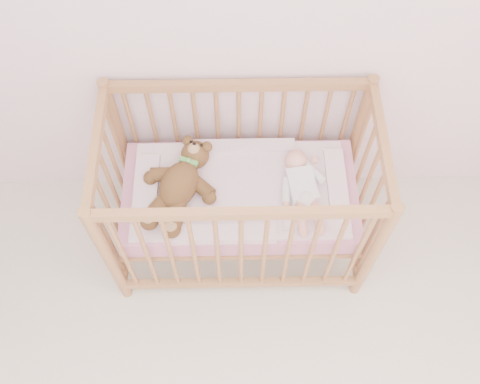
{
  "coord_description": "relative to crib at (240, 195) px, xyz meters",
  "views": [
    {
      "loc": [
        0.08,
        0.21,
        2.94
      ],
      "look_at": [
        0.1,
        1.55,
        0.62
      ],
      "focal_mm": 40.0,
      "sensor_mm": 36.0,
      "label": 1
    }
  ],
  "objects": [
    {
      "name": "crib",
      "position": [
        0.0,
        0.0,
        0.0
      ],
      "size": [
        1.36,
        0.76,
        1.0
      ],
      "primitive_type": null,
      "color": "tan",
      "rests_on": "floor"
    },
    {
      "name": "baby",
      "position": [
        0.31,
        -0.02,
        0.14
      ],
      "size": [
        0.31,
        0.54,
        0.12
      ],
      "primitive_type": null,
      "rotation": [
        0.0,
        0.0,
        0.14
      ],
      "color": "silver",
      "rests_on": "blanket"
    },
    {
      "name": "wall_back",
      "position": [
        -0.1,
        0.4,
        0.85
      ],
      "size": [
        4.0,
        0.02,
        2.7
      ],
      "primitive_type": "cube",
      "color": "white",
      "rests_on": "floor"
    },
    {
      "name": "mattress",
      "position": [
        0.0,
        0.0,
        -0.01
      ],
      "size": [
        1.22,
        0.62,
        0.13
      ],
      "primitive_type": "cube",
      "color": "pink",
      "rests_on": "crib"
    },
    {
      "name": "blanket",
      "position": [
        0.0,
        0.0,
        0.06
      ],
      "size": [
        1.1,
        0.58,
        0.06
      ],
      "primitive_type": null,
      "color": "pink",
      "rests_on": "mattress"
    },
    {
      "name": "teddy_bear",
      "position": [
        -0.3,
        -0.02,
        0.15
      ],
      "size": [
        0.6,
        0.69,
        0.16
      ],
      "primitive_type": null,
      "rotation": [
        0.0,
        0.0,
        -0.38
      ],
      "color": "brown",
      "rests_on": "blanket"
    }
  ]
}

